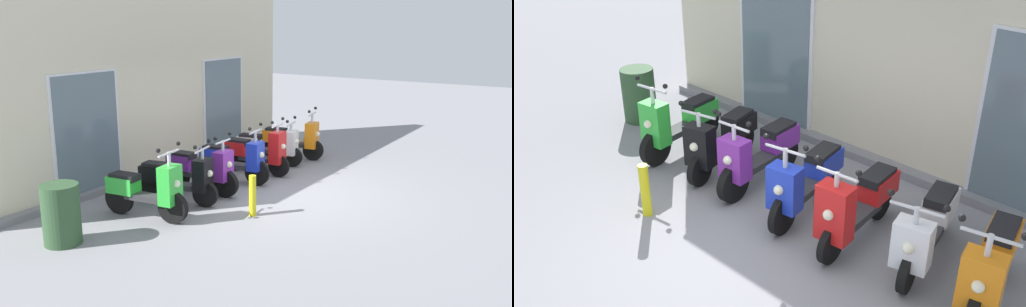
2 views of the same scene
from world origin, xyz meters
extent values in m
plane|color=gray|center=(0.00, 0.00, 0.00)|extent=(40.00, 40.00, 0.00)
cube|color=beige|center=(0.00, 3.01, 2.00)|extent=(8.84, 0.30, 4.00)
cube|color=slate|center=(0.00, 2.76, 0.06)|extent=(8.84, 0.20, 0.12)
cube|color=silver|center=(-2.08, 2.84, 1.15)|extent=(1.53, 0.04, 2.30)
cube|color=slate|center=(-2.08, 2.81, 1.15)|extent=(1.41, 0.02, 2.22)
cylinder|color=black|center=(-2.34, 0.59, 0.26)|extent=(0.18, 0.53, 0.52)
cylinder|color=black|center=(-2.48, 1.66, 0.26)|extent=(0.18, 0.53, 0.52)
cube|color=#2D2D30|center=(-2.41, 1.12, 0.36)|extent=(0.34, 0.70, 0.09)
cube|color=green|center=(-2.35, 0.63, 0.64)|extent=(0.41, 0.29, 0.63)
sphere|color=#F2EFCC|center=(-2.33, 0.50, 0.68)|extent=(0.12, 0.12, 0.12)
cube|color=green|center=(-2.47, 1.56, 0.52)|extent=(0.36, 0.55, 0.28)
cube|color=black|center=(-2.47, 1.52, 0.66)|extent=(0.32, 0.51, 0.11)
cylinder|color=silver|center=(-2.35, 0.63, 1.05)|extent=(0.06, 0.06, 0.25)
cylinder|color=silver|center=(-2.35, 0.63, 1.16)|extent=(0.55, 0.11, 0.04)
sphere|color=black|center=(-2.08, 0.66, 1.26)|extent=(0.07, 0.07, 0.07)
sphere|color=black|center=(-2.62, 0.59, 1.26)|extent=(0.07, 0.07, 0.07)
cylinder|color=black|center=(-1.43, 0.64, 0.23)|extent=(0.20, 0.47, 0.46)
cylinder|color=black|center=(-1.68, 1.70, 0.23)|extent=(0.20, 0.47, 0.46)
cube|color=#2D2D30|center=(-1.56, 1.17, 0.33)|extent=(0.40, 0.72, 0.09)
cube|color=black|center=(-1.44, 0.68, 0.58)|extent=(0.42, 0.32, 0.57)
sphere|color=#F2EFCC|center=(-1.41, 0.56, 0.62)|extent=(0.12, 0.12, 0.12)
cube|color=black|center=(-1.66, 1.61, 0.52)|extent=(0.41, 0.57, 0.28)
cube|color=black|center=(-1.65, 1.57, 0.66)|extent=(0.36, 0.53, 0.11)
cylinder|color=silver|center=(-1.44, 0.68, 0.94)|extent=(0.06, 0.06, 0.21)
cylinder|color=silver|center=(-1.44, 0.68, 1.03)|extent=(0.54, 0.16, 0.04)
sphere|color=black|center=(-1.18, 0.74, 1.13)|extent=(0.07, 0.07, 0.07)
sphere|color=black|center=(-1.71, 0.62, 1.13)|extent=(0.07, 0.07, 0.07)
cylinder|color=black|center=(-0.80, 0.68, 0.26)|extent=(0.16, 0.53, 0.52)
cylinder|color=black|center=(-0.89, 1.75, 0.26)|extent=(0.16, 0.53, 0.52)
cube|color=#2D2D30|center=(-0.85, 1.21, 0.36)|extent=(0.31, 0.69, 0.09)
cube|color=purple|center=(-0.81, 0.72, 0.59)|extent=(0.40, 0.27, 0.55)
sphere|color=#F2EFCC|center=(-0.80, 0.59, 0.63)|extent=(0.12, 0.12, 0.12)
cube|color=purple|center=(-0.89, 1.65, 0.55)|extent=(0.34, 0.54, 0.28)
cube|color=black|center=(-0.88, 1.61, 0.69)|extent=(0.30, 0.50, 0.11)
cylinder|color=silver|center=(-0.81, 0.72, 0.96)|extent=(0.06, 0.06, 0.22)
cylinder|color=silver|center=(-0.81, 0.72, 1.05)|extent=(0.49, 0.08, 0.04)
sphere|color=black|center=(-0.56, 0.74, 1.15)|extent=(0.07, 0.07, 0.07)
sphere|color=black|center=(-1.05, 0.70, 1.15)|extent=(0.07, 0.07, 0.07)
cylinder|color=black|center=(0.14, 0.58, 0.25)|extent=(0.17, 0.52, 0.51)
cylinder|color=black|center=(-0.03, 1.63, 0.25)|extent=(0.17, 0.52, 0.51)
cube|color=#2D2D30|center=(0.05, 1.11, 0.35)|extent=(0.36, 0.69, 0.09)
cube|color=#1E38C6|center=(0.13, 0.62, 0.59)|extent=(0.41, 0.30, 0.56)
sphere|color=#F2EFCC|center=(0.15, 0.49, 0.63)|extent=(0.12, 0.12, 0.12)
cube|color=#1E38C6|center=(-0.02, 1.53, 0.53)|extent=(0.38, 0.56, 0.28)
cube|color=black|center=(-0.01, 1.49, 0.67)|extent=(0.33, 0.51, 0.11)
cylinder|color=silver|center=(0.13, 0.62, 0.98)|extent=(0.06, 0.06, 0.25)
cylinder|color=silver|center=(0.13, 0.62, 1.08)|extent=(0.52, 0.12, 0.04)
sphere|color=black|center=(0.39, 0.66, 1.18)|extent=(0.07, 0.07, 0.07)
sphere|color=black|center=(-0.13, 0.58, 1.18)|extent=(0.07, 0.07, 0.07)
cylinder|color=black|center=(0.89, 0.54, 0.23)|extent=(0.13, 0.47, 0.46)
cylinder|color=black|center=(0.79, 1.64, 0.23)|extent=(0.13, 0.47, 0.46)
cube|color=#2D2D30|center=(0.84, 1.09, 0.33)|extent=(0.32, 0.71, 0.09)
cube|color=red|center=(0.89, 0.58, 0.62)|extent=(0.40, 0.27, 0.66)
sphere|color=#F2EFCC|center=(0.90, 0.45, 0.66)|extent=(0.12, 0.12, 0.12)
cube|color=red|center=(0.80, 1.54, 0.51)|extent=(0.35, 0.55, 0.28)
cube|color=black|center=(0.80, 1.50, 0.65)|extent=(0.30, 0.50, 0.11)
cylinder|color=silver|center=(0.89, 0.58, 1.02)|extent=(0.06, 0.06, 0.18)
cylinder|color=silver|center=(0.89, 0.58, 1.09)|extent=(0.50, 0.08, 0.04)
sphere|color=black|center=(1.14, 0.60, 1.19)|extent=(0.07, 0.07, 0.07)
sphere|color=black|center=(0.64, 0.55, 1.19)|extent=(0.07, 0.07, 0.07)
cylinder|color=black|center=(1.75, 0.70, 0.22)|extent=(0.18, 0.45, 0.44)
cylinder|color=black|center=(1.51, 1.81, 0.22)|extent=(0.18, 0.45, 0.44)
cube|color=#2D2D30|center=(1.63, 1.25, 0.32)|extent=(0.40, 0.74, 0.09)
cube|color=white|center=(1.74, 0.74, 0.54)|extent=(0.42, 0.31, 0.52)
sphere|color=#F2EFCC|center=(1.77, 0.61, 0.58)|extent=(0.12, 0.12, 0.12)
cube|color=white|center=(1.53, 1.71, 0.47)|extent=(0.40, 0.57, 0.28)
cube|color=black|center=(1.54, 1.67, 0.61)|extent=(0.36, 0.52, 0.11)
cylinder|color=silver|center=(1.74, 0.74, 0.89)|extent=(0.06, 0.06, 0.20)
cylinder|color=silver|center=(1.74, 0.74, 0.97)|extent=(0.54, 0.15, 0.04)
sphere|color=black|center=(2.01, 0.80, 1.07)|extent=(0.07, 0.07, 0.07)
sphere|color=black|center=(1.47, 0.68, 1.07)|extent=(0.07, 0.07, 0.07)
cylinder|color=black|center=(2.31, 1.62, 0.24)|extent=(0.20, 0.49, 0.48)
cube|color=#2D2D30|center=(2.42, 1.10, 0.34)|extent=(0.38, 0.69, 0.09)
cube|color=orange|center=(2.51, 0.62, 0.59)|extent=(0.42, 0.31, 0.59)
sphere|color=#F2EFCC|center=(2.54, 0.49, 0.63)|extent=(0.12, 0.12, 0.12)
cube|color=orange|center=(2.33, 1.52, 0.50)|extent=(0.40, 0.57, 0.28)
cube|color=black|center=(2.34, 1.48, 0.64)|extent=(0.35, 0.52, 0.11)
cylinder|color=silver|center=(2.51, 0.62, 0.99)|extent=(0.06, 0.06, 0.24)
cylinder|color=silver|center=(2.51, 0.62, 1.09)|extent=(0.52, 0.14, 0.04)
sphere|color=black|center=(2.77, 0.67, 1.19)|extent=(0.07, 0.07, 0.07)
sphere|color=black|center=(2.26, 0.57, 1.19)|extent=(0.07, 0.07, 0.07)
cylinder|color=#2D4C2D|center=(-3.86, 1.39, 0.45)|extent=(0.55, 0.55, 0.90)
cylinder|color=yellow|center=(-1.35, -0.29, 0.35)|extent=(0.12, 0.12, 0.70)
camera|label=1|loc=(-8.65, -5.12, 3.22)|focal=38.75mm
camera|label=2|loc=(3.91, -3.62, 3.98)|focal=40.19mm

